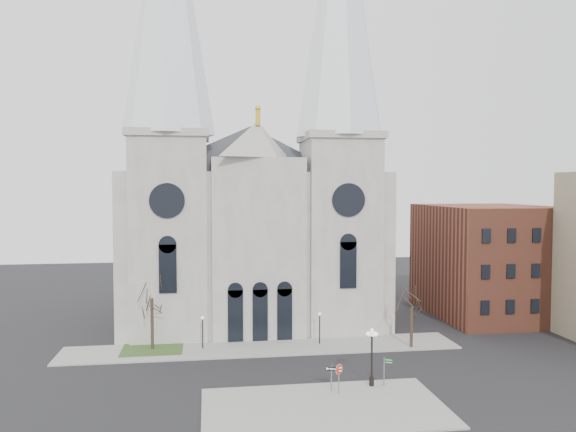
{
  "coord_description": "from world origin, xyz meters",
  "views": [
    {
      "loc": [
        -5.51,
        -44.87,
        16.41
      ],
      "look_at": [
        2.18,
        8.0,
        13.61
      ],
      "focal_mm": 35.0,
      "sensor_mm": 36.0,
      "label": 1
    }
  ],
  "objects": [
    {
      "name": "cathedral",
      "position": [
        0.0,
        22.86,
        18.48
      ],
      "size": [
        33.0,
        26.66,
        54.0
      ],
      "color": "gray",
      "rests_on": "ground"
    },
    {
      "name": "ped_lamp_left",
      "position": [
        -6.0,
        11.5,
        2.33
      ],
      "size": [
        0.32,
        0.32,
        3.26
      ],
      "color": "black",
      "rests_on": "sidewalk_far"
    },
    {
      "name": "stop_sign",
      "position": [
        4.71,
        -2.45,
        1.81
      ],
      "size": [
        0.82,
        0.22,
        2.32
      ],
      "rotation": [
        0.0,
        0.0,
        0.23
      ],
      "color": "slate",
      "rests_on": "sidewalk_near"
    },
    {
      "name": "ped_lamp_right",
      "position": [
        6.0,
        11.5,
        2.33
      ],
      "size": [
        0.32,
        0.32,
        3.26
      ],
      "color": "black",
      "rests_on": "sidewalk_far"
    },
    {
      "name": "street_name_sign",
      "position": [
        8.84,
        -1.4,
        1.51
      ],
      "size": [
        0.7,
        0.33,
        2.33
      ],
      "rotation": [
        0.0,
        0.0,
        -0.39
      ],
      "color": "slate",
      "rests_on": "sidewalk_near"
    },
    {
      "name": "grass_patch",
      "position": [
        -11.0,
        12.0,
        0.09
      ],
      "size": [
        6.0,
        5.0,
        0.18
      ],
      "primitive_type": "cube",
      "color": "#28461E",
      "rests_on": "ground"
    },
    {
      "name": "tree_left",
      "position": [
        -11.0,
        12.0,
        5.58
      ],
      "size": [
        3.2,
        3.2,
        7.5
      ],
      "color": "black",
      "rests_on": "ground"
    },
    {
      "name": "globe_lamp",
      "position": [
        7.74,
        -1.26,
        3.13
      ],
      "size": [
        1.13,
        1.13,
        4.75
      ],
      "rotation": [
        0.0,
        0.0,
        -0.11
      ],
      "color": "black",
      "rests_on": "sidewalk_near"
    },
    {
      "name": "ground",
      "position": [
        0.0,
        0.0,
        0.0
      ],
      "size": [
        160.0,
        160.0,
        0.0
      ],
      "primitive_type": "plane",
      "color": "black",
      "rests_on": "ground"
    },
    {
      "name": "one_way_sign",
      "position": [
        4.23,
        -1.93,
        1.54
      ],
      "size": [
        0.88,
        0.27,
        2.04
      ],
      "rotation": [
        0.0,
        0.0,
        -0.26
      ],
      "color": "slate",
      "rests_on": "sidewalk_near"
    },
    {
      "name": "sidewalk_far",
      "position": [
        0.0,
        11.0,
        0.07
      ],
      "size": [
        40.0,
        6.0,
        0.14
      ],
      "primitive_type": "cube",
      "color": "gray",
      "rests_on": "ground"
    },
    {
      "name": "sidewalk_near",
      "position": [
        3.0,
        -5.0,
        0.07
      ],
      "size": [
        18.0,
        10.0,
        0.14
      ],
      "primitive_type": "cube",
      "color": "gray",
      "rests_on": "ground"
    },
    {
      "name": "tree_right",
      "position": [
        15.0,
        9.0,
        4.47
      ],
      "size": [
        3.2,
        3.2,
        6.0
      ],
      "color": "black",
      "rests_on": "ground"
    },
    {
      "name": "bg_building_brick",
      "position": [
        30.0,
        22.0,
        7.0
      ],
      "size": [
        14.0,
        18.0,
        14.0
      ],
      "primitive_type": "cube",
      "color": "brown",
      "rests_on": "ground"
    }
  ]
}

